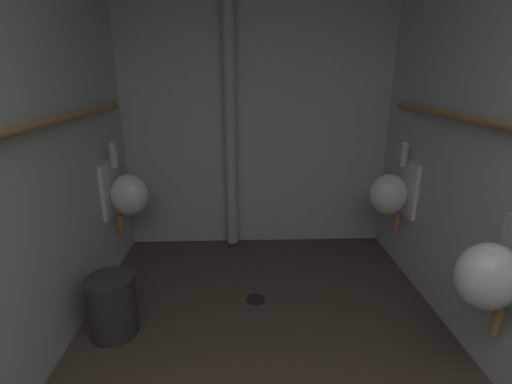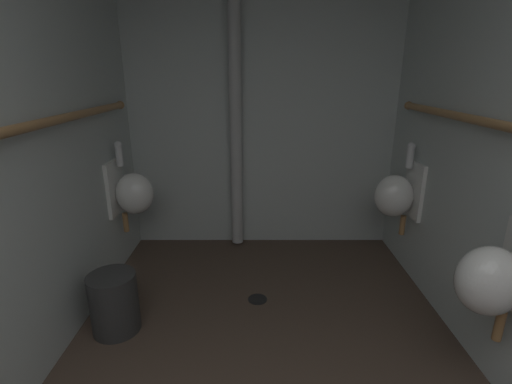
{
  "view_description": "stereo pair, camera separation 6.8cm",
  "coord_description": "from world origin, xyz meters",
  "px_view_note": "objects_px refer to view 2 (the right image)",
  "views": [
    {
      "loc": [
        -0.12,
        0.34,
        1.59
      ],
      "look_at": [
        -0.06,
        2.21,
        0.99
      ],
      "focal_mm": 26.0,
      "sensor_mm": 36.0,
      "label": 1
    },
    {
      "loc": [
        -0.06,
        0.34,
        1.59
      ],
      "look_at": [
        -0.06,
        2.21,
        0.99
      ],
      "focal_mm": 26.0,
      "sensor_mm": 36.0,
      "label": 2
    }
  ],
  "objects_px": {
    "urinal_right_mid": "(494,279)",
    "urinal_right_far": "(397,195)",
    "urinal_left_mid": "(132,192)",
    "waste_bin": "(115,303)",
    "floor_drain": "(258,299)",
    "standpipe_back_wall": "(236,110)"
  },
  "relations": [
    {
      "from": "urinal_left_mid",
      "to": "waste_bin",
      "type": "height_order",
      "value": "urinal_left_mid"
    },
    {
      "from": "urinal_left_mid",
      "to": "standpipe_back_wall",
      "type": "distance_m",
      "value": 1.12
    },
    {
      "from": "urinal_left_mid",
      "to": "urinal_right_mid",
      "type": "height_order",
      "value": "same"
    },
    {
      "from": "urinal_right_far",
      "to": "waste_bin",
      "type": "distance_m",
      "value": 2.2
    },
    {
      "from": "urinal_left_mid",
      "to": "floor_drain",
      "type": "height_order",
      "value": "urinal_left_mid"
    },
    {
      "from": "waste_bin",
      "to": "floor_drain",
      "type": "bearing_deg",
      "value": 19.8
    },
    {
      "from": "urinal_left_mid",
      "to": "urinal_right_mid",
      "type": "bearing_deg",
      "value": -31.89
    },
    {
      "from": "urinal_right_mid",
      "to": "waste_bin",
      "type": "xyz_separation_m",
      "value": [
        -2.01,
        0.5,
        -0.47
      ]
    },
    {
      "from": "floor_drain",
      "to": "waste_bin",
      "type": "distance_m",
      "value": 0.99
    },
    {
      "from": "urinal_left_mid",
      "to": "urinal_right_far",
      "type": "xyz_separation_m",
      "value": [
        2.11,
        -0.06,
        0.0
      ]
    },
    {
      "from": "floor_drain",
      "to": "waste_bin",
      "type": "xyz_separation_m",
      "value": [
        -0.91,
        -0.33,
        0.19
      ]
    },
    {
      "from": "urinal_left_mid",
      "to": "waste_bin",
      "type": "bearing_deg",
      "value": -83.02
    },
    {
      "from": "urinal_right_mid",
      "to": "floor_drain",
      "type": "height_order",
      "value": "urinal_right_mid"
    },
    {
      "from": "urinal_right_mid",
      "to": "waste_bin",
      "type": "bearing_deg",
      "value": 166.08
    },
    {
      "from": "urinal_right_mid",
      "to": "waste_bin",
      "type": "relative_size",
      "value": 1.92
    },
    {
      "from": "urinal_left_mid",
      "to": "urinal_right_mid",
      "type": "xyz_separation_m",
      "value": [
        2.11,
        -1.31,
        0.0
      ]
    },
    {
      "from": "urinal_left_mid",
      "to": "standpipe_back_wall",
      "type": "relative_size",
      "value": 0.3
    },
    {
      "from": "urinal_right_mid",
      "to": "urinal_right_far",
      "type": "xyz_separation_m",
      "value": [
        0.0,
        1.25,
        0.0
      ]
    },
    {
      "from": "urinal_right_far",
      "to": "urinal_right_mid",
      "type": "bearing_deg",
      "value": -90.0
    },
    {
      "from": "urinal_right_mid",
      "to": "urinal_left_mid",
      "type": "bearing_deg",
      "value": 148.11
    },
    {
      "from": "urinal_left_mid",
      "to": "urinal_right_mid",
      "type": "distance_m",
      "value": 2.49
    },
    {
      "from": "urinal_right_mid",
      "to": "urinal_right_far",
      "type": "distance_m",
      "value": 1.25
    }
  ]
}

